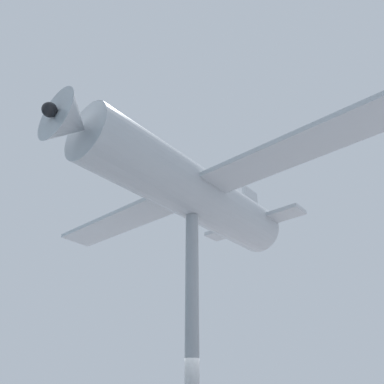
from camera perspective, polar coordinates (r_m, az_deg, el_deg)
name	(u,v)px	position (r m, az deg, el deg)	size (l,w,h in m)	color
support_pylon_central	(192,318)	(13.03, 0.00, -18.64)	(0.47, 0.47, 7.45)	#999EA3
suspended_airplane	(188,189)	(14.53, -0.61, 0.39)	(15.46, 11.61, 3.05)	#B2B7BC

